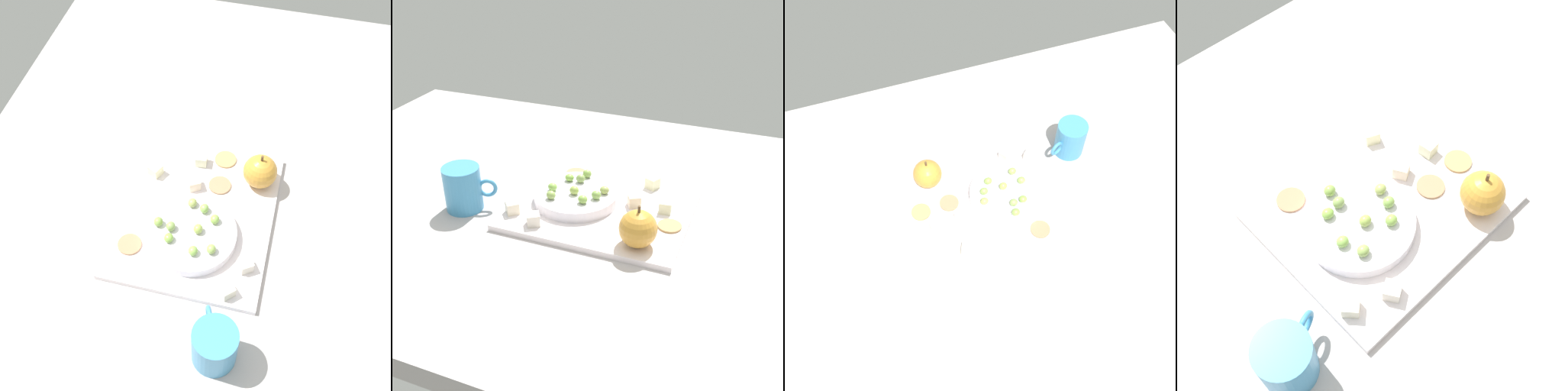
% 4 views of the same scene
% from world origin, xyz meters
% --- Properties ---
extents(table, '(1.50, 0.97, 0.04)m').
position_xyz_m(table, '(0.00, 0.00, 0.02)').
color(table, '#B8AFAE').
rests_on(table, ground).
extents(platter, '(0.36, 0.30, 0.01)m').
position_xyz_m(platter, '(-0.03, 0.02, 0.05)').
color(platter, white).
rests_on(platter, table).
extents(serving_dish, '(0.17, 0.17, 0.02)m').
position_xyz_m(serving_dish, '(0.03, 0.02, 0.06)').
color(serving_dish, white).
rests_on(serving_dish, platter).
extents(apple_whole, '(0.07, 0.07, 0.07)m').
position_xyz_m(apple_whole, '(-0.13, 0.13, 0.09)').
color(apple_whole, gold).
rests_on(apple_whole, platter).
extents(apple_stem, '(0.01, 0.01, 0.01)m').
position_xyz_m(apple_stem, '(-0.13, 0.13, 0.13)').
color(apple_stem, brown).
rests_on(apple_stem, apple_whole).
extents(cheese_cube_0, '(0.03, 0.03, 0.02)m').
position_xyz_m(cheese_cube_0, '(-0.10, -0.09, 0.07)').
color(cheese_cube_0, '#F7F4BE').
rests_on(cheese_cube_0, platter).
extents(cheese_cube_1, '(0.03, 0.03, 0.02)m').
position_xyz_m(cheese_cube_1, '(0.13, 0.11, 0.07)').
color(cheese_cube_1, '#F6E7C8').
rests_on(cheese_cube_1, platter).
extents(cheese_cube_2, '(0.03, 0.03, 0.02)m').
position_xyz_m(cheese_cube_2, '(0.07, 0.14, 0.07)').
color(cheese_cube_2, silver).
rests_on(cheese_cube_2, platter).
extents(cheese_cube_3, '(0.03, 0.03, 0.02)m').
position_xyz_m(cheese_cube_3, '(-0.15, 0.00, 0.07)').
color(cheese_cube_3, '#EBF0C9').
rests_on(cheese_cube_3, platter).
extents(cheese_cube_4, '(0.03, 0.03, 0.02)m').
position_xyz_m(cheese_cube_4, '(-0.09, 0.00, 0.07)').
color(cheese_cube_4, '#F9E7C3').
rests_on(cheese_cube_4, platter).
extents(cracker_0, '(0.05, 0.05, 0.00)m').
position_xyz_m(cracker_0, '(-0.10, 0.05, 0.06)').
color(cracker_0, tan).
rests_on(cracker_0, platter).
extents(cracker_1, '(0.05, 0.05, 0.00)m').
position_xyz_m(cracker_1, '(-0.17, 0.05, 0.06)').
color(cracker_1, tan).
rests_on(cracker_1, platter).
extents(cracker_2, '(0.05, 0.05, 0.00)m').
position_xyz_m(cracker_2, '(0.07, -0.09, 0.06)').
color(cracker_2, tan).
rests_on(cracker_2, platter).
extents(grape_0, '(0.02, 0.02, 0.02)m').
position_xyz_m(grape_0, '(0.03, 0.04, 0.09)').
color(grape_0, '#9FBA51').
rests_on(grape_0, serving_dish).
extents(grape_1, '(0.02, 0.02, 0.02)m').
position_xyz_m(grape_1, '(0.06, -0.01, 0.08)').
color(grape_1, '#88BB4A').
rests_on(grape_1, serving_dish).
extents(grape_2, '(0.02, 0.02, 0.02)m').
position_xyz_m(grape_2, '(-0.03, 0.01, 0.08)').
color(grape_2, '#9FAF5B').
rests_on(grape_2, serving_dish).
extents(grape_3, '(0.02, 0.02, 0.02)m').
position_xyz_m(grape_3, '(0.06, 0.07, 0.08)').
color(grape_3, '#94B457').
rests_on(grape_3, serving_dish).
extents(grape_4, '(0.02, 0.02, 0.02)m').
position_xyz_m(grape_4, '(0.04, -0.01, 0.09)').
color(grape_4, '#8DAD59').
rests_on(grape_4, serving_dish).
extents(grape_5, '(0.02, 0.02, 0.02)m').
position_xyz_m(grape_5, '(-0.00, 0.06, 0.08)').
color(grape_5, '#8DBC4F').
rests_on(grape_5, serving_dish).
extents(grape_6, '(0.02, 0.02, 0.02)m').
position_xyz_m(grape_6, '(0.03, -0.04, 0.08)').
color(grape_6, '#8AB04F').
rests_on(grape_6, serving_dish).
extents(grape_7, '(0.02, 0.02, 0.02)m').
position_xyz_m(grape_7, '(-0.02, 0.04, 0.08)').
color(grape_7, '#8CB755').
rests_on(grape_7, serving_dish).
extents(grape_8, '(0.02, 0.02, 0.02)m').
position_xyz_m(grape_8, '(0.08, 0.04, 0.08)').
color(grape_8, '#90C255').
rests_on(grape_8, serving_dish).
extents(cup, '(0.10, 0.07, 0.09)m').
position_xyz_m(cup, '(0.24, 0.11, 0.09)').
color(cup, '#408FC2').
rests_on(cup, table).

